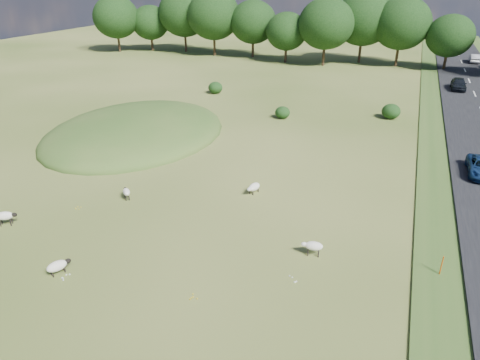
% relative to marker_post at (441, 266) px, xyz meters
% --- Properties ---
extents(ground, '(160.00, 160.00, 0.00)m').
position_rel_marker_post_xyz_m(ground, '(-14.87, 20.90, -0.60)').
color(ground, '#385119').
rests_on(ground, ground).
extents(mound, '(16.00, 20.00, 4.00)m').
position_rel_marker_post_xyz_m(mound, '(-26.87, 12.90, -0.60)').
color(mound, '#33561E').
rests_on(mound, ground).
extents(treeline, '(96.28, 14.66, 11.70)m').
position_rel_marker_post_xyz_m(treeline, '(-15.93, 56.34, 5.97)').
color(treeline, black).
rests_on(treeline, ground).
extents(shrubs, '(23.77, 8.86, 1.58)m').
position_rel_marker_post_xyz_m(shrubs, '(-14.43, 27.02, 0.14)').
color(shrubs, black).
rests_on(shrubs, ground).
extents(marker_post, '(0.06, 0.06, 1.20)m').
position_rel_marker_post_xyz_m(marker_post, '(0.00, 0.00, 0.00)').
color(marker_post, '#D8590C').
rests_on(marker_post, ground).
extents(sheep_0, '(1.22, 0.67, 0.86)m').
position_rel_marker_post_xyz_m(sheep_0, '(-6.45, -0.59, -0.00)').
color(sheep_0, beige).
rests_on(sheep_0, ground).
extents(sheep_1, '(0.96, 1.30, 0.73)m').
position_rel_marker_post_xyz_m(sheep_1, '(-18.28, -6.92, -0.14)').
color(sheep_1, beige).
rests_on(sheep_1, ground).
extents(sheep_2, '(0.85, 1.34, 0.74)m').
position_rel_marker_post_xyz_m(sheep_2, '(-11.95, 5.21, -0.13)').
color(sheep_2, beige).
rests_on(sheep_2, ground).
extents(sheep_3, '(0.96, 0.98, 0.75)m').
position_rel_marker_post_xyz_m(sheep_3, '(-19.78, 1.23, -0.07)').
color(sheep_3, beige).
rests_on(sheep_3, ground).
extents(sheep_4, '(1.29, 0.99, 0.91)m').
position_rel_marker_post_xyz_m(sheep_4, '(-24.64, -4.35, 0.04)').
color(sheep_4, beige).
rests_on(sheep_4, ground).
extents(car_1, '(1.78, 4.42, 1.51)m').
position_rel_marker_post_xyz_m(car_1, '(3.23, 42.60, 0.40)').
color(car_1, black).
rests_on(car_1, road).
extents(car_2, '(1.78, 4.37, 1.27)m').
position_rel_marker_post_xyz_m(car_2, '(7.03, 87.80, 0.28)').
color(car_2, black).
rests_on(car_2, road).
extents(car_5, '(1.51, 4.34, 1.43)m').
position_rel_marker_post_xyz_m(car_5, '(7.03, 64.74, 0.37)').
color(car_5, '#9EA0A6').
rests_on(car_5, road).
extents(car_6, '(2.43, 5.27, 1.46)m').
position_rel_marker_post_xyz_m(car_6, '(3.23, 75.35, 0.38)').
color(car_6, black).
rests_on(car_6, road).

